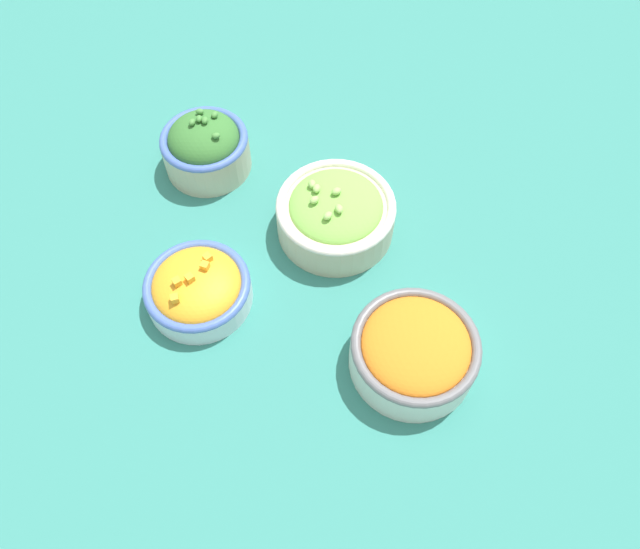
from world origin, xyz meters
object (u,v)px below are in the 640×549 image
object	(u,v)px
bowl_broccoli	(205,146)
bowl_squash	(198,288)
bowl_carrots	(414,350)
bowl_lettuce	(336,213)

from	to	relation	value
bowl_broccoli	bowl_squash	size ratio (longest dim) A/B	0.93
bowl_carrots	bowl_squash	world-z (taller)	bowl_carrots
bowl_carrots	bowl_squash	bearing A→B (deg)	-0.26
bowl_broccoli	bowl_carrots	bearing A→B (deg)	149.55
bowl_lettuce	bowl_squash	world-z (taller)	bowl_lettuce
bowl_carrots	bowl_lettuce	world-z (taller)	bowl_lettuce
bowl_carrots	bowl_squash	xyz separation A→B (m)	(0.28, -0.00, -0.01)
bowl_broccoli	bowl_lettuce	xyz separation A→B (m)	(-0.21, 0.05, -0.00)
bowl_broccoli	bowl_squash	bearing A→B (deg)	111.05
bowl_carrots	bowl_squash	distance (m)	0.28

